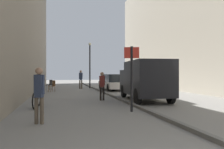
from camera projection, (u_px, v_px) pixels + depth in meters
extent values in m
plane|color=gray|center=(89.00, 98.00, 13.84)|extent=(80.00, 80.00, 0.00)
cube|color=#BCB29E|center=(224.00, 6.00, 15.99)|extent=(2.73, 40.00, 12.61)
cube|color=#615F5B|center=(114.00, 97.00, 14.20)|extent=(0.16, 40.00, 0.12)
cylinder|color=brown|center=(36.00, 111.00, 6.80)|extent=(0.12, 0.12, 0.80)
cylinder|color=brown|center=(42.00, 111.00, 6.78)|extent=(0.12, 0.12, 0.80)
cube|color=#2D3851|center=(39.00, 86.00, 6.79)|extent=(0.27, 0.25, 0.68)
cylinder|color=#2D3851|center=(35.00, 84.00, 6.81)|extent=(0.10, 0.10, 0.58)
cylinder|color=#2D3851|center=(43.00, 84.00, 6.78)|extent=(0.10, 0.10, 0.58)
sphere|color=#9E755B|center=(39.00, 71.00, 6.79)|extent=(0.22, 0.22, 0.22)
cylinder|color=black|center=(103.00, 94.00, 12.76)|extent=(0.11, 0.11, 0.75)
cylinder|color=black|center=(101.00, 94.00, 12.73)|extent=(0.11, 0.11, 0.75)
cube|color=maroon|center=(102.00, 81.00, 12.74)|extent=(0.21, 0.18, 0.64)
cylinder|color=maroon|center=(104.00, 80.00, 12.77)|extent=(0.09, 0.09, 0.55)
cylinder|color=maroon|center=(100.00, 81.00, 12.72)|extent=(0.09, 0.09, 0.55)
sphere|color=#9E755B|center=(102.00, 74.00, 12.74)|extent=(0.21, 0.21, 0.21)
cylinder|color=brown|center=(80.00, 84.00, 22.35)|extent=(0.13, 0.13, 0.86)
cylinder|color=brown|center=(82.00, 84.00, 22.37)|extent=(0.13, 0.13, 0.86)
cube|color=#2D3851|center=(81.00, 76.00, 22.36)|extent=(0.26, 0.23, 0.73)
cylinder|color=#2D3851|center=(79.00, 76.00, 22.35)|extent=(0.10, 0.10, 0.62)
cylinder|color=#2D3851|center=(82.00, 76.00, 22.38)|extent=(0.10, 0.10, 0.62)
sphere|color=#9E755B|center=(81.00, 71.00, 22.36)|extent=(0.24, 0.24, 0.24)
cube|color=black|center=(148.00, 78.00, 12.22)|extent=(2.18, 3.64, 1.87)
cube|color=black|center=(136.00, 81.00, 14.62)|extent=(2.02, 1.51, 1.40)
cube|color=black|center=(134.00, 76.00, 15.09)|extent=(1.61, 0.16, 0.62)
cylinder|color=black|center=(124.00, 91.00, 14.36)|extent=(0.28, 0.81, 0.80)
cylinder|color=black|center=(150.00, 91.00, 14.62)|extent=(0.28, 0.81, 0.80)
cylinder|color=black|center=(138.00, 96.00, 11.05)|extent=(0.28, 0.81, 0.80)
cylinder|color=black|center=(171.00, 96.00, 11.31)|extent=(0.28, 0.81, 0.80)
cube|color=silver|center=(113.00, 85.00, 20.60)|extent=(2.02, 4.29, 0.55)
cube|color=black|center=(113.00, 78.00, 20.60)|extent=(1.65, 2.60, 0.68)
cylinder|color=black|center=(101.00, 86.00, 21.74)|extent=(0.23, 0.65, 0.64)
cylinder|color=black|center=(117.00, 86.00, 22.20)|extent=(0.23, 0.65, 0.64)
cylinder|color=black|center=(109.00, 88.00, 19.00)|extent=(0.23, 0.65, 0.64)
cylinder|color=black|center=(127.00, 87.00, 19.46)|extent=(0.23, 0.65, 0.64)
cylinder|color=black|center=(132.00, 79.00, 8.98)|extent=(0.10, 0.10, 2.60)
cube|color=red|center=(132.00, 53.00, 8.98)|extent=(0.59, 0.18, 0.44)
cylinder|color=black|center=(90.00, 67.00, 23.75)|extent=(0.14, 0.14, 4.50)
sphere|color=beige|center=(90.00, 44.00, 23.74)|extent=(0.28, 0.28, 0.28)
torus|color=black|center=(39.00, 98.00, 10.59)|extent=(0.13, 0.72, 0.72)
torus|color=black|center=(34.00, 101.00, 9.55)|extent=(0.13, 0.72, 0.72)
cylinder|color=navy|center=(37.00, 96.00, 10.07)|extent=(0.15, 0.95, 0.05)
cylinder|color=navy|center=(36.00, 92.00, 9.88)|extent=(0.04, 0.04, 0.40)
cube|color=black|center=(36.00, 87.00, 9.88)|extent=(0.12, 0.25, 0.06)
cylinder|color=brown|center=(51.00, 89.00, 18.47)|extent=(0.04, 0.04, 0.45)
cylinder|color=brown|center=(48.00, 89.00, 18.73)|extent=(0.04, 0.04, 0.45)
cylinder|color=brown|center=(55.00, 89.00, 18.73)|extent=(0.04, 0.04, 0.45)
cylinder|color=brown|center=(53.00, 89.00, 18.99)|extent=(0.04, 0.04, 0.45)
cube|color=brown|center=(52.00, 86.00, 18.73)|extent=(0.60, 0.60, 0.04)
cube|color=brown|center=(54.00, 83.00, 18.87)|extent=(0.26, 0.40, 0.45)
cylinder|color=black|center=(46.00, 88.00, 20.53)|extent=(0.04, 0.04, 0.45)
cylinder|color=black|center=(48.00, 87.00, 20.88)|extent=(0.04, 0.04, 0.45)
cylinder|color=black|center=(50.00, 88.00, 20.41)|extent=(0.04, 0.04, 0.45)
cylinder|color=black|center=(52.00, 88.00, 20.76)|extent=(0.04, 0.04, 0.45)
cube|color=black|center=(49.00, 85.00, 20.64)|extent=(0.61, 0.61, 0.04)
cube|color=black|center=(51.00, 82.00, 20.58)|extent=(0.27, 0.39, 0.45)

